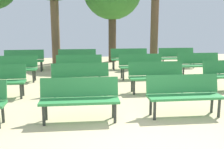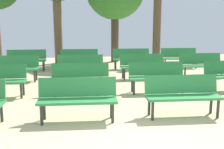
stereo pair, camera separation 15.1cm
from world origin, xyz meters
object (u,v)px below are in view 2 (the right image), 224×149
at_px(bench_r1_c1, 80,77).
at_px(bench_r2_c1, 80,66).
at_px(bench_r2_c0, 15,67).
at_px(bench_r1_c2, 157,75).
at_px(bench_r2_c2, 142,65).
at_px(bench_r3_c3, 179,57).
at_px(bench_r0_c1, 78,96).
at_px(bench_r2_c3, 201,64).
at_px(tree_1, 157,30).
at_px(bench_r3_c0, 26,59).
at_px(bench_r3_c1, 79,58).
at_px(bench_r0_c2, 182,93).
at_px(bench_r3_c2, 131,57).

xyz_separation_m(bench_r1_c1, bench_r2_c1, (0.09, 1.97, 0.00)).
bearing_deg(bench_r2_c0, bench_r1_c1, -40.25).
bearing_deg(bench_r1_c2, bench_r1_c1, -178.72).
bearing_deg(bench_r1_c1, bench_r1_c2, -0.41).
bearing_deg(bench_r1_c1, bench_r2_c2, 41.10).
bearing_deg(bench_r1_c1, bench_r3_c3, 42.40).
distance_m(bench_r0_c1, bench_r2_c3, 6.00).
height_order(bench_r2_c0, bench_r2_c1, same).
height_order(bench_r2_c2, tree_1, tree_1).
bearing_deg(bench_r2_c1, bench_r2_c2, 1.05).
xyz_separation_m(bench_r1_c2, bench_r2_c1, (-2.09, 2.07, 0.00)).
xyz_separation_m(bench_r2_c3, bench_r3_c3, (0.04, 2.07, 0.00)).
bearing_deg(bench_r1_c2, bench_r3_c0, 138.74).
xyz_separation_m(bench_r1_c1, bench_r2_c2, (2.30, 1.85, 0.00)).
bearing_deg(bench_r0_c1, bench_r2_c2, 62.16).
relative_size(bench_r1_c1, bench_r2_c1, 0.99).
height_order(bench_r2_c3, bench_r3_c3, same).
bearing_deg(bench_r2_c0, bench_r1_c2, -22.75).
bearing_deg(bench_r3_c1, bench_r3_c0, -178.53).
relative_size(bench_r3_c3, tree_1, 0.50).
bearing_deg(bench_r1_c2, bench_r0_c2, -88.97).
bearing_deg(bench_r2_c3, bench_r2_c0, 178.90).
relative_size(bench_r1_c1, bench_r1_c2, 0.99).
relative_size(bench_r3_c1, tree_1, 0.50).
relative_size(bench_r0_c1, bench_r1_c1, 1.01).
bearing_deg(bench_r2_c1, bench_r2_c0, -179.83).
relative_size(bench_r0_c2, bench_r1_c2, 1.00).
xyz_separation_m(bench_r1_c2, bench_r3_c2, (0.20, 4.02, 0.00)).
height_order(bench_r3_c2, tree_1, tree_1).
distance_m(bench_r3_c0, bench_r3_c2, 4.44).
relative_size(bench_r1_c2, bench_r3_c0, 1.01).
distance_m(bench_r2_c1, bench_r3_c3, 4.83).
xyz_separation_m(bench_r0_c1, bench_r3_c2, (2.53, 5.94, 0.00)).
relative_size(bench_r2_c1, tree_1, 0.50).
bearing_deg(bench_r3_c2, bench_r0_c2, -88.46).
height_order(bench_r2_c0, bench_r3_c1, same).
height_order(bench_r2_c0, bench_r3_c2, same).
bearing_deg(bench_r2_c3, bench_r2_c1, 179.27).
bearing_deg(bench_r0_c1, bench_r2_c3, 43.55).
bearing_deg(bench_r2_c1, bench_r1_c1, -88.47).
distance_m(bench_r0_c2, tree_1, 7.31).
distance_m(bench_r3_c0, bench_r3_c3, 6.60).
bearing_deg(bench_r2_c3, tree_1, 104.23).
height_order(bench_r1_c2, bench_r3_c2, same).
bearing_deg(bench_r3_c0, bench_r2_c1, -44.20).
bearing_deg(bench_r3_c1, bench_r2_c1, -86.72).
height_order(bench_r0_c2, bench_r3_c1, same).
bearing_deg(bench_r2_c2, bench_r0_c1, -121.02).
height_order(bench_r2_c3, bench_r3_c1, same).
bearing_deg(bench_r2_c0, bench_r2_c2, 1.04).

